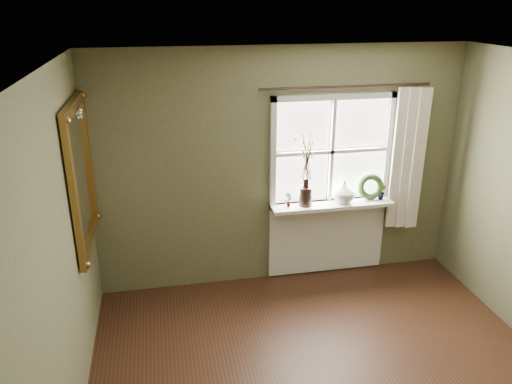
{
  "coord_description": "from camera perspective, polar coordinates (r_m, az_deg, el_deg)",
  "views": [
    {
      "loc": [
        -1.26,
        -2.68,
        3.03
      ],
      "look_at": [
        -0.42,
        1.55,
        1.34
      ],
      "focal_mm": 35.0,
      "sensor_mm": 36.0,
      "label": 1
    }
  ],
  "objects": [
    {
      "name": "ceiling",
      "position": [
        2.99,
        14.09,
        12.49
      ],
      "size": [
        4.5,
        4.5,
        0.0
      ],
      "primitive_type": "plane",
      "color": "silver",
      "rests_on": "ground"
    },
    {
      "name": "window_sill",
      "position": [
        5.55,
        8.67,
        -1.45
      ],
      "size": [
        1.36,
        0.26,
        0.04
      ],
      "primitive_type": "cube",
      "color": "silver",
      "rests_on": "wall_back"
    },
    {
      "name": "cream_vase",
      "position": [
        5.54,
        10.0,
        0.04
      ],
      "size": [
        0.26,
        0.26,
        0.25
      ],
      "primitive_type": "imported",
      "rotation": [
        0.0,
        0.0,
        0.1
      ],
      "color": "beige",
      "rests_on": "window_sill"
    },
    {
      "name": "potted_plant_right",
      "position": [
        5.73,
        14.2,
        0.01
      ],
      "size": [
        0.1,
        0.08,
        0.17
      ],
      "primitive_type": "imported",
      "rotation": [
        0.0,
        0.0,
        -0.02
      ],
      "color": "#253C1B",
      "rests_on": "window_sill"
    },
    {
      "name": "window_apron",
      "position": [
        5.83,
        8.07,
        -5.03
      ],
      "size": [
        1.36,
        0.04,
        0.88
      ],
      "primitive_type": "cube",
      "color": "silver",
      "rests_on": "ground"
    },
    {
      "name": "potted_plant_left",
      "position": [
        5.37,
        3.72,
        -0.86
      ],
      "size": [
        0.1,
        0.09,
        0.16
      ],
      "primitive_type": "imported",
      "rotation": [
        0.0,
        0.0,
        0.38
      ],
      "color": "#253C1B",
      "rests_on": "window_sill"
    },
    {
      "name": "wreath",
      "position": [
        5.71,
        12.94,
        0.29
      ],
      "size": [
        0.31,
        0.16,
        0.3
      ],
      "primitive_type": "torus",
      "rotation": [
        1.36,
        0.0,
        -0.1
      ],
      "color": "#253C1B",
      "rests_on": "window_sill"
    },
    {
      "name": "wall_back",
      "position": [
        5.42,
        2.78,
        2.72
      ],
      "size": [
        4.0,
        0.1,
        2.6
      ],
      "primitive_type": "cube",
      "color": "brown",
      "rests_on": "ground"
    },
    {
      "name": "dark_jug",
      "position": [
        5.41,
        5.67,
        -0.49
      ],
      "size": [
        0.18,
        0.18,
        0.21
      ],
      "primitive_type": "cylinder",
      "rotation": [
        0.0,
        0.0,
        -0.29
      ],
      "color": "black",
      "rests_on": "window_sill"
    },
    {
      "name": "curtain",
      "position": [
        5.74,
        16.84,
        3.55
      ],
      "size": [
        0.36,
        0.12,
        1.59
      ],
      "primitive_type": "cube",
      "color": "beige",
      "rests_on": "wall_back"
    },
    {
      "name": "curtain_rod",
      "position": [
        5.28,
        10.31,
        11.76
      ],
      "size": [
        1.84,
        0.03,
        0.03
      ],
      "primitive_type": "cylinder",
      "rotation": [
        0.0,
        1.57,
        0.0
      ],
      "color": "black",
      "rests_on": "wall_back"
    },
    {
      "name": "wall_left",
      "position": [
        3.29,
        -23.88,
        -12.46
      ],
      "size": [
        0.1,
        4.5,
        2.6
      ],
      "primitive_type": "cube",
      "color": "brown",
      "rests_on": "ground"
    },
    {
      "name": "window_frame",
      "position": [
        5.46,
        8.63,
        4.61
      ],
      "size": [
        1.36,
        0.06,
        1.24
      ],
      "color": "silver",
      "rests_on": "wall_back"
    },
    {
      "name": "gilt_mirror",
      "position": [
        4.67,
        -19.33,
        1.82
      ],
      "size": [
        0.1,
        1.12,
        1.33
      ],
      "color": "white",
      "rests_on": "wall_left"
    }
  ]
}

